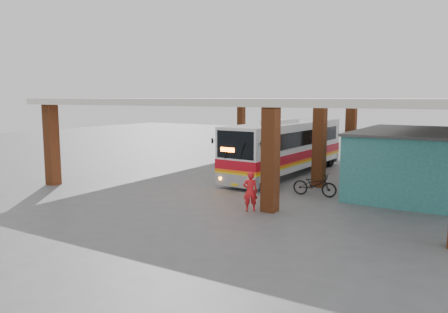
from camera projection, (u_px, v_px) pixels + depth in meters
ground at (242, 190)px, 22.27m from camera, size 90.00×90.00×0.00m
brick_columns at (305, 141)px, 25.47m from camera, size 20.10×21.60×4.35m
canopy_roof at (300, 101)px, 26.91m from camera, size 21.00×23.00×0.30m
shop_building at (413, 161)px, 21.58m from camera, size 5.20×8.20×3.11m
coach_bus at (286, 147)px, 26.60m from camera, size 3.05×11.84×3.42m
motorcycle at (315, 185)px, 20.92m from camera, size 2.17×0.91×1.11m
pedestrian at (250, 191)px, 18.10m from camera, size 0.73×0.67×1.67m
red_chair at (362, 172)px, 25.92m from camera, size 0.47×0.47×0.73m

